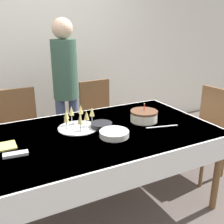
# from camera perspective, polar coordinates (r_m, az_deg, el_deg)

# --- Properties ---
(ground_plane) EXTENTS (12.00, 12.00, 0.00)m
(ground_plane) POSITION_cam_1_polar(r_m,az_deg,el_deg) (2.62, -3.81, -20.07)
(ground_plane) COLOR #564C47
(wall_back) EXTENTS (8.00, 0.05, 2.70)m
(wall_back) POSITION_cam_1_polar(r_m,az_deg,el_deg) (3.70, -15.43, 13.71)
(wall_back) COLOR silver
(wall_back) RESTS_ON ground_plane
(dining_table) EXTENTS (2.12, 1.15, 0.76)m
(dining_table) POSITION_cam_1_polar(r_m,az_deg,el_deg) (2.26, -4.18, -6.82)
(dining_table) COLOR white
(dining_table) RESTS_ON ground_plane
(dining_chair_far_left) EXTENTS (0.43, 0.43, 0.98)m
(dining_chair_far_left) POSITION_cam_1_polar(r_m,az_deg,el_deg) (3.00, -19.30, -3.76)
(dining_chair_far_left) COLOR brown
(dining_chair_far_left) RESTS_ON ground_plane
(dining_chair_far_right) EXTENTS (0.44, 0.44, 0.98)m
(dining_chair_far_right) POSITION_cam_1_polar(r_m,az_deg,el_deg) (3.23, -2.86, -1.03)
(dining_chair_far_right) COLOR brown
(dining_chair_far_right) RESTS_ON ground_plane
(dining_chair_right_end) EXTENTS (0.46, 0.46, 0.98)m
(dining_chair_right_end) POSITION_cam_1_polar(r_m,az_deg,el_deg) (3.07, 20.12, -3.32)
(dining_chair_right_end) COLOR brown
(dining_chair_right_end) RESTS_ON ground_plane
(birthday_cake) EXTENTS (0.25, 0.25, 0.18)m
(birthday_cake) POSITION_cam_1_polar(r_m,az_deg,el_deg) (2.46, 6.96, -0.85)
(birthday_cake) COLOR silver
(birthday_cake) RESTS_ON dining_table
(champagne_tray) EXTENTS (0.35, 0.35, 0.18)m
(champagne_tray) POSITION_cam_1_polar(r_m,az_deg,el_deg) (2.29, -7.46, -1.63)
(champagne_tray) COLOR silver
(champagne_tray) RESTS_ON dining_table
(plate_stack_main) EXTENTS (0.24, 0.24, 0.05)m
(plate_stack_main) POSITION_cam_1_polar(r_m,az_deg,el_deg) (2.13, 0.48, -4.74)
(plate_stack_main) COLOR silver
(plate_stack_main) RESTS_ON dining_table
(plate_stack_dessert) EXTENTS (0.19, 0.19, 0.04)m
(plate_stack_dessert) POSITION_cam_1_polar(r_m,az_deg,el_deg) (2.31, -2.29, -2.87)
(plate_stack_dessert) COLOR black
(plate_stack_dessert) RESTS_ON dining_table
(cake_knife) EXTENTS (0.30, 0.09, 0.00)m
(cake_knife) POSITION_cam_1_polar(r_m,az_deg,el_deg) (2.37, 10.86, -3.12)
(cake_knife) COLOR silver
(cake_knife) RESTS_ON dining_table
(fork_pile) EXTENTS (0.17, 0.08, 0.02)m
(fork_pile) POSITION_cam_1_polar(r_m,az_deg,el_deg) (1.96, -20.24, -8.61)
(fork_pile) COLOR silver
(fork_pile) RESTS_ON dining_table
(napkin_pile) EXTENTS (0.15, 0.15, 0.01)m
(napkin_pile) POSITION_cam_1_polar(r_m,az_deg,el_deg) (2.12, -22.20, -6.92)
(napkin_pile) COLOR #E0D166
(napkin_pile) RESTS_ON dining_table
(person_standing) EXTENTS (0.28, 0.28, 1.70)m
(person_standing) POSITION_cam_1_polar(r_m,az_deg,el_deg) (3.01, -10.13, 6.82)
(person_standing) COLOR #3F4C72
(person_standing) RESTS_ON ground_plane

